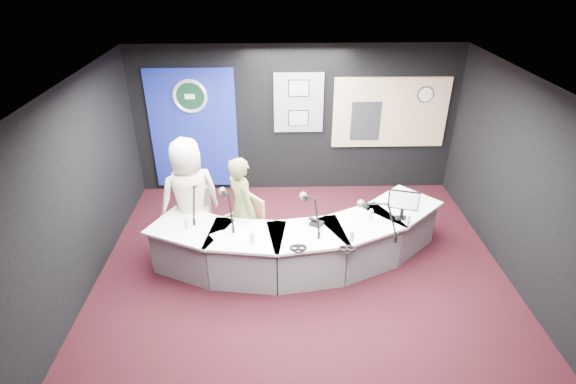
{
  "coord_description": "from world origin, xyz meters",
  "views": [
    {
      "loc": [
        -0.35,
        -4.95,
        4.27
      ],
      "look_at": [
        -0.2,
        0.8,
        1.1
      ],
      "focal_mm": 28.0,
      "sensor_mm": 36.0,
      "label": 1
    }
  ],
  "objects_px": {
    "armchair_left": "(193,222)",
    "person_man": "(190,197)",
    "person_woman": "(242,208)",
    "broadcast_desk": "(298,242)",
    "armchair_right": "(244,231)"
  },
  "relations": [
    {
      "from": "broadcast_desk",
      "to": "person_woman",
      "type": "xyz_separation_m",
      "value": [
        -0.83,
        0.26,
        0.45
      ]
    },
    {
      "from": "broadcast_desk",
      "to": "armchair_left",
      "type": "relative_size",
      "value": 4.57
    },
    {
      "from": "broadcast_desk",
      "to": "armchair_left",
      "type": "height_order",
      "value": "armchair_left"
    },
    {
      "from": "armchair_right",
      "to": "person_woman",
      "type": "relative_size",
      "value": 0.52
    },
    {
      "from": "armchair_left",
      "to": "person_man",
      "type": "distance_m",
      "value": 0.44
    },
    {
      "from": "armchair_right",
      "to": "person_woman",
      "type": "distance_m",
      "value": 0.4
    },
    {
      "from": "person_man",
      "to": "broadcast_desk",
      "type": "bearing_deg",
      "value": 139.38
    },
    {
      "from": "broadcast_desk",
      "to": "armchair_right",
      "type": "xyz_separation_m",
      "value": [
        -0.83,
        0.26,
        0.05
      ]
    },
    {
      "from": "armchair_right",
      "to": "person_man",
      "type": "bearing_deg",
      "value": -140.48
    },
    {
      "from": "broadcast_desk",
      "to": "armchair_right",
      "type": "bearing_deg",
      "value": 162.73
    },
    {
      "from": "broadcast_desk",
      "to": "armchair_left",
      "type": "xyz_separation_m",
      "value": [
        -1.63,
        0.42,
        0.12
      ]
    },
    {
      "from": "armchair_left",
      "to": "armchair_right",
      "type": "bearing_deg",
      "value": -18.11
    },
    {
      "from": "armchair_right",
      "to": "person_woman",
      "type": "xyz_separation_m",
      "value": [
        0.0,
        0.0,
        0.4
      ]
    },
    {
      "from": "armchair_left",
      "to": "person_woman",
      "type": "distance_m",
      "value": 0.88
    },
    {
      "from": "armchair_left",
      "to": "person_man",
      "type": "bearing_deg",
      "value": 0.0
    }
  ]
}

